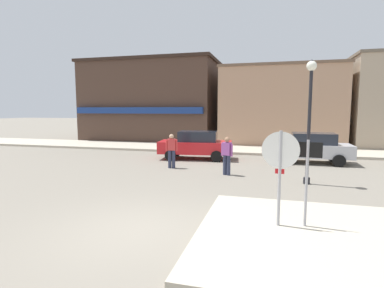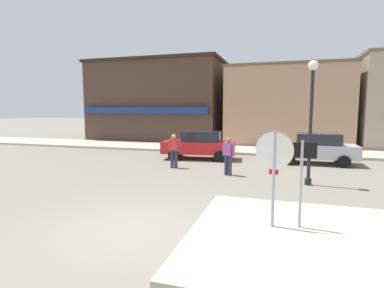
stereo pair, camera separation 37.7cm
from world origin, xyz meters
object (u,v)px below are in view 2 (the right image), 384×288
object	(u,v)px
lamp_post	(312,104)
pedestrian_crossing_far	(174,150)
stop_sign	(274,166)
parked_car_second	(315,148)
one_way_sign	(301,175)
parked_car_nearest	(200,145)
pedestrian_crossing_near	(228,155)

from	to	relation	value
lamp_post	pedestrian_crossing_far	bearing A→B (deg)	164.72
stop_sign	pedestrian_crossing_far	bearing A→B (deg)	126.32
parked_car_second	one_way_sign	bearing A→B (deg)	-97.25
lamp_post	parked_car_second	bearing A→B (deg)	81.96
parked_car_nearest	pedestrian_crossing_near	bearing A→B (deg)	-58.44
one_way_sign	pedestrian_crossing_far	bearing A→B (deg)	130.00
parked_car_nearest	lamp_post	bearing A→B (deg)	-39.63
parked_car_second	pedestrian_crossing_near	size ratio (longest dim) A/B	2.49
pedestrian_crossing_far	parked_car_second	bearing A→B (deg)	25.86
one_way_sign	parked_car_nearest	bearing A→B (deg)	117.80
one_way_sign	lamp_post	bearing A→B (deg)	83.54
parked_car_second	pedestrian_crossing_far	distance (m)	7.25
parked_car_nearest	pedestrian_crossing_far	world-z (taller)	pedestrian_crossing_far
lamp_post	one_way_sign	bearing A→B (deg)	-96.46
parked_car_second	lamp_post	bearing A→B (deg)	-98.04
one_way_sign	lamp_post	size ratio (longest dim) A/B	0.46
stop_sign	parked_car_nearest	bearing A→B (deg)	114.64
pedestrian_crossing_near	pedestrian_crossing_far	size ratio (longest dim) A/B	1.00
lamp_post	pedestrian_crossing_near	distance (m)	3.82
one_way_sign	pedestrian_crossing_far	world-z (taller)	one_way_sign
lamp_post	parked_car_second	distance (m)	5.27
one_way_sign	parked_car_second	xyz separation A→B (m)	(1.21, 9.50, -0.52)
parked_car_second	parked_car_nearest	bearing A→B (deg)	-177.12
pedestrian_crossing_near	lamp_post	bearing A→B (deg)	-13.67
stop_sign	lamp_post	bearing A→B (deg)	77.03
lamp_post	parked_car_nearest	distance (m)	7.31
one_way_sign	parked_car_nearest	xyz separation A→B (m)	(-4.85, 9.20, -0.52)
stop_sign	pedestrian_crossing_far	size ratio (longest dim) A/B	1.43
stop_sign	lamp_post	xyz separation A→B (m)	(1.12, 4.85, 1.44)
stop_sign	pedestrian_crossing_near	bearing A→B (deg)	109.59
parked_car_nearest	parked_car_second	bearing A→B (deg)	2.88
stop_sign	parked_car_second	size ratio (longest dim) A/B	0.57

